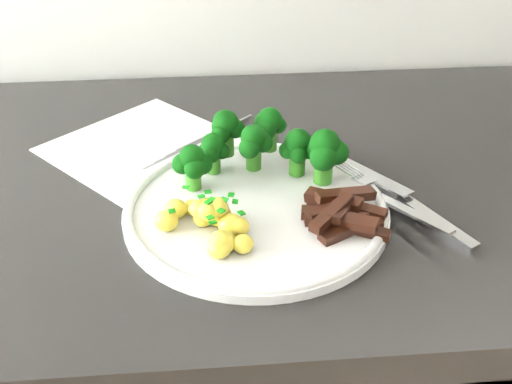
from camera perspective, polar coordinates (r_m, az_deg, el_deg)
name	(u,v)px	position (r m, az deg, el deg)	size (l,w,h in m)	color
recipe_paper	(169,159)	(0.81, -7.73, 2.92)	(0.36, 0.36, 0.00)	silver
plate	(256,209)	(0.70, 0.00, -1.50)	(0.29, 0.29, 0.02)	white
broccoli	(263,145)	(0.74, 0.61, 4.19)	(0.20, 0.11, 0.07)	#2A6B19
potatoes	(211,222)	(0.66, -4.00, -2.64)	(0.10, 0.09, 0.04)	#E6D053
beef_strips	(343,213)	(0.68, 7.68, -1.89)	(0.09, 0.09, 0.03)	black
fork	(393,201)	(0.71, 12.07, -0.74)	(0.10, 0.15, 0.02)	#BBBBC0
knife	(416,209)	(0.72, 14.00, -1.44)	(0.12, 0.19, 0.02)	#BBBBC0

